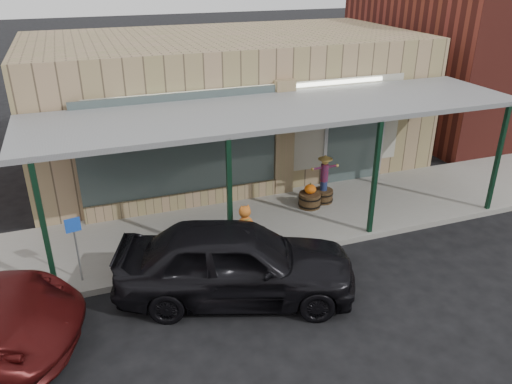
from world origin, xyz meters
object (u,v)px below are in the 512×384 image
object	(u,v)px
handicap_sign	(76,241)
parked_sedan	(236,261)
barrel_scarecrow	(324,186)
barrel_pumpkin	(310,198)

from	to	relation	value
handicap_sign	parked_sedan	bearing A→B (deg)	-36.27
handicap_sign	parked_sedan	world-z (taller)	parked_sedan
barrel_scarecrow	handicap_sign	distance (m)	6.72
handicap_sign	barrel_scarecrow	bearing A→B (deg)	3.41
barrel_pumpkin	handicap_sign	size ratio (longest dim) A/B	0.48
barrel_scarecrow	parked_sedan	xyz separation A→B (m)	(-3.54, -3.05, 0.20)
barrel_scarecrow	handicap_sign	bearing A→B (deg)	-170.17
barrel_scarecrow	parked_sedan	distance (m)	4.68
barrel_scarecrow	handicap_sign	size ratio (longest dim) A/B	0.94
barrel_scarecrow	barrel_pumpkin	distance (m)	0.56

